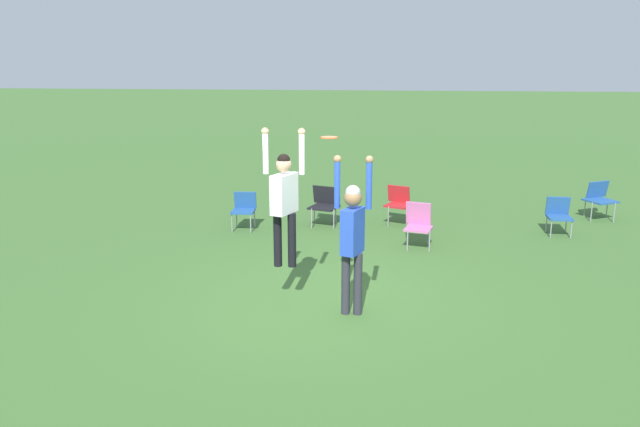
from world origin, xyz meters
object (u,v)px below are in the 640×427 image
object	(u,v)px
camping_chair_1	(324,203)
camping_chair_5	(559,213)
camping_chair_0	(244,207)
frisbee	(329,137)
camping_chair_3	(599,197)
person_jumping	(284,195)
camping_chair_2	(418,222)
person_defending	(352,232)
camping_chair_4	(399,201)

from	to	relation	value
camping_chair_1	camping_chair_5	world-z (taller)	camping_chair_1
camping_chair_0	camping_chair_1	bearing A→B (deg)	-165.65
frisbee	camping_chair_3	distance (m)	8.18
person_jumping	camping_chair_0	world-z (taller)	person_jumping
camping_chair_5	camping_chair_2	bearing A→B (deg)	23.06
frisbee	camping_chair_1	size ratio (longest dim) A/B	0.28
camping_chair_3	camping_chair_5	size ratio (longest dim) A/B	1.09
camping_chair_2	frisbee	bearing A→B (deg)	81.32
camping_chair_2	camping_chair_0	bearing A→B (deg)	0.63
person_defending	camping_chair_4	world-z (taller)	person_defending
person_defending	camping_chair_0	distance (m)	4.91
frisbee	camping_chair_5	distance (m)	6.40
person_jumping	camping_chair_2	size ratio (longest dim) A/B	2.41
camping_chair_4	person_defending	bearing A→B (deg)	106.22
person_jumping	frisbee	bearing A→B (deg)	-93.51
camping_chair_0	camping_chair_4	world-z (taller)	camping_chair_4
frisbee	camping_chair_5	world-z (taller)	frisbee
person_jumping	person_defending	world-z (taller)	person_jumping
camping_chair_0	camping_chair_3	bearing A→B (deg)	-170.61
camping_chair_1	frisbee	bearing A→B (deg)	114.76
frisbee	camping_chair_4	bearing A→B (deg)	78.37
person_jumping	camping_chair_1	size ratio (longest dim) A/B	2.48
person_jumping	camping_chair_2	world-z (taller)	person_jumping
frisbee	camping_chair_3	bearing A→B (deg)	47.21
person_jumping	camping_chair_1	xyz separation A→B (m)	(0.11, 4.31, -1.10)
camping_chair_2	camping_chair_4	distance (m)	1.68
frisbee	camping_chair_0	distance (m)	5.03
camping_chair_3	camping_chair_5	xyz separation A→B (m)	(-1.21, -1.43, -0.05)
person_jumping	camping_chair_5	size ratio (longest dim) A/B	2.67
person_jumping	camping_chair_4	world-z (taller)	person_jumping
person_defending	camping_chair_4	xyz separation A→B (m)	(0.68, 4.97, -0.70)
camping_chair_3	camping_chair_5	distance (m)	1.87
frisbee	camping_chair_0	bearing A→B (deg)	117.90
person_defending	camping_chair_3	xyz separation A→B (m)	(5.07, 5.91, -0.70)
camping_chair_4	camping_chair_0	bearing A→B (deg)	38.22
person_jumping	camping_chair_5	distance (m)	6.45
frisbee	camping_chair_3	world-z (taller)	frisbee
person_jumping	camping_chair_3	distance (m)	8.27
camping_chair_0	camping_chair_1	world-z (taller)	camping_chair_1
camping_chair_2	person_jumping	bearing A→B (deg)	69.52
camping_chair_0	camping_chair_3	distance (m)	7.76
camping_chair_1	camping_chair_4	distance (m)	1.58
person_defending	camping_chair_2	xyz separation A→B (m)	(1.04, 3.32, -0.71)
frisbee	camping_chair_1	distance (m)	5.04
person_jumping	camping_chair_3	size ratio (longest dim) A/B	2.44
camping_chair_2	camping_chair_3	size ratio (longest dim) A/B	1.01
person_jumping	person_defending	size ratio (longest dim) A/B	0.90
camping_chair_0	camping_chair_4	bearing A→B (deg)	-169.37
camping_chair_2	camping_chair_5	distance (m)	3.05
camping_chair_3	camping_chair_4	xyz separation A→B (m)	(-4.39, -0.94, 0.00)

